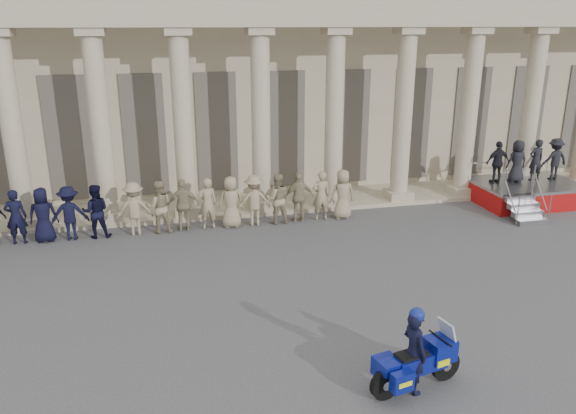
{
  "coord_description": "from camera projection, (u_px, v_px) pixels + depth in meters",
  "views": [
    {
      "loc": [
        -2.12,
        -10.66,
        6.42
      ],
      "look_at": [
        1.22,
        3.61,
        1.6
      ],
      "focal_mm": 35.0,
      "sensor_mm": 36.0,
      "label": 1
    }
  ],
  "objects": [
    {
      "name": "officer_rank",
      "position": [
        62.0,
        214.0,
        17.19
      ],
      "size": [
        18.74,
        0.65,
        1.71
      ],
      "color": "black",
      "rests_on": "ground"
    },
    {
      "name": "building",
      "position": [
        203.0,
        68.0,
        24.55
      ],
      "size": [
        40.0,
        12.5,
        9.0
      ],
      "color": "tan",
      "rests_on": "ground"
    },
    {
      "name": "motorcycle",
      "position": [
        418.0,
        363.0,
        10.2
      ],
      "size": [
        1.93,
        0.96,
        1.25
      ],
      "rotation": [
        0.0,
        0.0,
        0.22
      ],
      "color": "black",
      "rests_on": "ground"
    },
    {
      "name": "reviewing_stand",
      "position": [
        529.0,
        172.0,
        20.75
      ],
      "size": [
        3.81,
        3.76,
        2.33
      ],
      "color": "gray",
      "rests_on": "ground"
    },
    {
      "name": "ground",
      "position": [
        271.0,
        330.0,
        12.33
      ],
      "size": [
        90.0,
        90.0,
        0.0
      ],
      "primitive_type": "plane",
      "color": "#47474A",
      "rests_on": "ground"
    },
    {
      "name": "rider",
      "position": [
        414.0,
        350.0,
        10.06
      ],
      "size": [
        0.5,
        0.65,
        1.68
      ],
      "rotation": [
        0.0,
        0.0,
        1.79
      ],
      "color": "black",
      "rests_on": "ground"
    }
  ]
}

